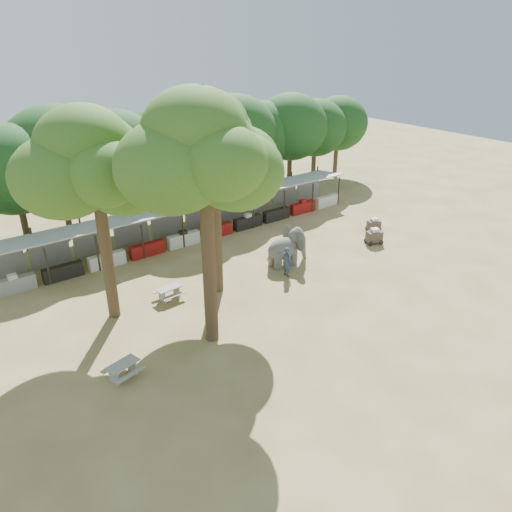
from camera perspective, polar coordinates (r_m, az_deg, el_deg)
ground at (r=27.10m, az=8.15°, el=-6.87°), size 100.00×100.00×0.00m
vendor_stalls at (r=36.51m, az=-7.16°, el=3.90°), size 28.00×2.99×2.80m
yard_tree_left at (r=25.01m, az=-18.47°, el=9.87°), size 7.10×6.90×11.02m
yard_tree_center at (r=21.54m, az=-6.52°, el=11.48°), size 7.10×6.90×12.04m
yard_tree_back at (r=26.54m, az=-5.36°, el=12.60°), size 7.10×6.90×11.36m
backdrop_trees at (r=39.65m, az=-11.38°, el=11.85°), size 46.46×5.95×8.33m
elephant at (r=32.15m, az=3.63°, el=1.06°), size 3.09×2.37×2.36m
handler at (r=30.62m, az=3.57°, el=-0.66°), size 0.50×0.72×1.93m
picnic_table_near at (r=23.15m, az=-14.99°, el=-12.31°), size 1.72×1.62×0.73m
picnic_table_far at (r=28.67m, az=-9.90°, el=-4.00°), size 1.54×1.41×0.72m
cart_front at (r=36.30m, az=13.36°, el=2.23°), size 1.36×1.12×1.15m
cart_back at (r=38.59m, az=13.31°, el=3.51°), size 1.21×0.99×1.02m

